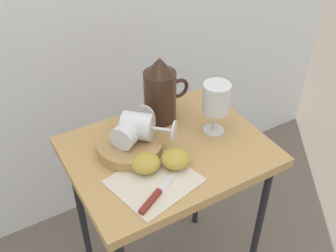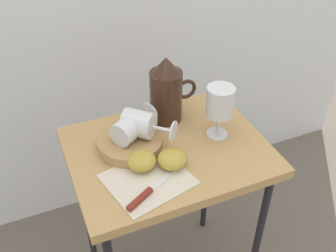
# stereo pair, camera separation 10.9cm
# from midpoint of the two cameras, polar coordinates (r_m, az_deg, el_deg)

# --- Properties ---
(curtain_drape) EXTENTS (2.40, 0.03, 1.82)m
(curtain_drape) POSITION_cam_midpoint_polar(r_m,az_deg,el_deg) (1.45, -6.39, 16.96)
(curtain_drape) COLOR white
(curtain_drape) RESTS_ON ground_plane
(table) EXTENTS (0.57, 0.44, 0.67)m
(table) POSITION_cam_midpoint_polar(r_m,az_deg,el_deg) (1.18, 2.64, -5.88)
(table) COLOR tan
(table) RESTS_ON ground_plane
(linen_napkin) EXTENTS (0.24, 0.23, 0.00)m
(linen_napkin) POSITION_cam_midpoint_polar(r_m,az_deg,el_deg) (1.04, 0.07, -7.89)
(linen_napkin) COLOR beige
(linen_napkin) RESTS_ON table
(basket_tray) EXTENTS (0.19, 0.19, 0.03)m
(basket_tray) POSITION_cam_midpoint_polar(r_m,az_deg,el_deg) (1.13, -2.76, -2.57)
(basket_tray) COLOR #AD8451
(basket_tray) RESTS_ON table
(pitcher) EXTENTS (0.15, 0.10, 0.22)m
(pitcher) POSITION_cam_midpoint_polar(r_m,az_deg,el_deg) (1.20, 2.36, 4.47)
(pitcher) COLOR #382319
(pitcher) RESTS_ON table
(wine_glass_upright) EXTENTS (0.08, 0.08, 0.16)m
(wine_glass_upright) POSITION_cam_midpoint_polar(r_m,az_deg,el_deg) (1.13, 10.33, 3.00)
(wine_glass_upright) COLOR silver
(wine_glass_upright) RESTS_ON table
(wine_glass_tipped_near) EXTENTS (0.15, 0.13, 0.07)m
(wine_glass_tipped_near) POSITION_cam_midpoint_polar(r_m,az_deg,el_deg) (1.09, -2.90, -0.49)
(wine_glass_tipped_near) COLOR silver
(wine_glass_tipped_near) RESTS_ON basket_tray
(wine_glass_tipped_far) EXTENTS (0.16, 0.15, 0.08)m
(wine_glass_tipped_far) POSITION_cam_midpoint_polar(r_m,az_deg,el_deg) (1.10, -1.30, 0.21)
(wine_glass_tipped_far) COLOR silver
(wine_glass_tipped_far) RESTS_ON basket_tray
(apple_half_left) EXTENTS (0.08, 0.08, 0.04)m
(apple_half_left) POSITION_cam_midpoint_polar(r_m,az_deg,el_deg) (1.06, -0.93, -5.18)
(apple_half_left) COLOR #B29938
(apple_half_left) RESTS_ON linen_napkin
(apple_half_right) EXTENTS (0.08, 0.08, 0.04)m
(apple_half_right) POSITION_cam_midpoint_polar(r_m,az_deg,el_deg) (1.06, 3.53, -4.96)
(apple_half_right) COLOR #B29938
(apple_half_right) RESTS_ON linen_napkin
(knife) EXTENTS (0.21, 0.13, 0.01)m
(knife) POSITION_cam_midpoint_polar(r_m,az_deg,el_deg) (1.00, 0.50, -9.48)
(knife) COLOR silver
(knife) RESTS_ON linen_napkin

